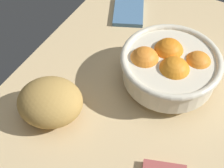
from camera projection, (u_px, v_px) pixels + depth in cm
name	position (u px, v px, depth cm)	size (l,w,h in cm)	color
ground_plane	(154.00, 100.00, 78.96)	(83.65, 66.17, 3.00)	#D6B783
fruit_bowl	(170.00, 66.00, 75.84)	(22.72, 22.72, 10.33)	beige
bread_loaf	(50.00, 102.00, 71.30)	(13.95, 12.33, 8.92)	#BA9048
napkin_spare	(129.00, 12.00, 96.12)	(11.87, 8.33, 1.23)	#476E94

